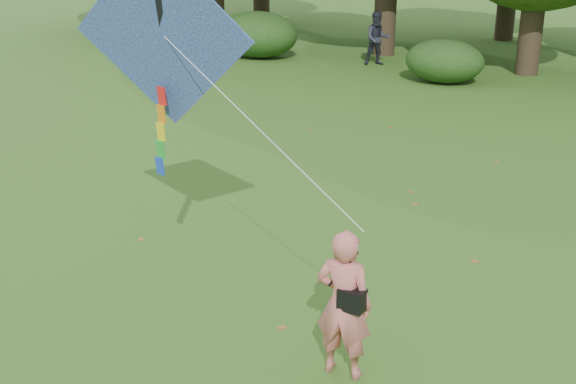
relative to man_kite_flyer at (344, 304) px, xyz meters
The scene contains 7 objects.
ground 1.41m from the man_kite_flyer, 151.76° to the right, with size 100.00×100.00×0.00m, color #265114.
man_kite_flyer is the anchor object (origin of this frame).
bystander_left 20.06m from the man_kite_flyer, 114.18° to the left, with size 0.96×0.75×1.97m, color #262733.
crossbody_bag 0.17m from the man_kite_flyer, 14.61° to the right, with size 0.43×0.20×0.72m.
flying_kite 4.25m from the man_kite_flyer, 166.42° to the left, with size 4.74×1.25×3.30m.
shrub_band 17.18m from the man_kite_flyer, 95.55° to the left, with size 39.15×3.22×1.88m.
fallen_leaves 5.12m from the man_kite_flyer, 117.07° to the left, with size 10.06×11.70×0.01m.
Camera 1 is at (4.27, -6.07, 5.06)m, focal length 45.00 mm.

